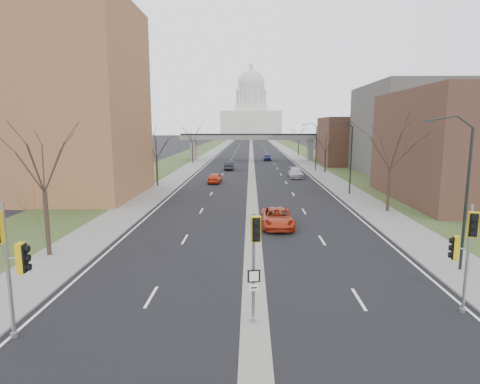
{
  "coord_description": "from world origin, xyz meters",
  "views": [
    {
      "loc": [
        -0.2,
        -16.2,
        8.2
      ],
      "look_at": [
        -0.89,
        9.8,
        3.91
      ],
      "focal_mm": 30.0,
      "sensor_mm": 36.0,
      "label": 1
    }
  ],
  "objects_px": {
    "signal_pole_right": "(465,244)",
    "car_right_near": "(277,218)",
    "car_left_far": "(229,166)",
    "signal_pole_left": "(9,252)",
    "car_left_near": "(215,178)",
    "car_right_mid": "(295,173)",
    "car_right_far": "(267,157)",
    "signal_pole_median": "(255,249)"
  },
  "relations": [
    {
      "from": "signal_pole_left",
      "to": "signal_pole_right",
      "type": "bearing_deg",
      "value": 2.53
    },
    {
      "from": "signal_pole_left",
      "to": "signal_pole_right",
      "type": "relative_size",
      "value": 1.11
    },
    {
      "from": "signal_pole_left",
      "to": "car_right_mid",
      "type": "height_order",
      "value": "signal_pole_left"
    },
    {
      "from": "car_left_far",
      "to": "car_right_near",
      "type": "height_order",
      "value": "car_left_far"
    },
    {
      "from": "car_left_far",
      "to": "signal_pole_right",
      "type": "bearing_deg",
      "value": 102.68
    },
    {
      "from": "signal_pole_right",
      "to": "car_right_near",
      "type": "height_order",
      "value": "signal_pole_right"
    },
    {
      "from": "signal_pole_left",
      "to": "car_right_near",
      "type": "xyz_separation_m",
      "value": [
        11.24,
        17.98,
        -2.78
      ]
    },
    {
      "from": "signal_pole_right",
      "to": "car_left_near",
      "type": "relative_size",
      "value": 1.11
    },
    {
      "from": "car_left_near",
      "to": "car_left_far",
      "type": "distance_m",
      "value": 17.87
    },
    {
      "from": "car_right_near",
      "to": "car_left_near",
      "type": "bearing_deg",
      "value": 105.48
    },
    {
      "from": "car_left_far",
      "to": "car_right_near",
      "type": "relative_size",
      "value": 0.87
    },
    {
      "from": "signal_pole_median",
      "to": "car_left_far",
      "type": "height_order",
      "value": "signal_pole_median"
    },
    {
      "from": "car_right_mid",
      "to": "signal_pole_median",
      "type": "bearing_deg",
      "value": -96.7
    },
    {
      "from": "signal_pole_right",
      "to": "car_left_far",
      "type": "xyz_separation_m",
      "value": [
        -13.26,
        58.7,
        -2.42
      ]
    },
    {
      "from": "signal_pole_left",
      "to": "car_left_near",
      "type": "bearing_deg",
      "value": 79.1
    },
    {
      "from": "signal_pole_right",
      "to": "car_left_far",
      "type": "distance_m",
      "value": 60.22
    },
    {
      "from": "signal_pole_median",
      "to": "car_left_near",
      "type": "xyz_separation_m",
      "value": [
        -5.36,
        42.15,
        -2.55
      ]
    },
    {
      "from": "signal_pole_right",
      "to": "car_left_near",
      "type": "height_order",
      "value": "signal_pole_right"
    },
    {
      "from": "signal_pole_right",
      "to": "car_left_far",
      "type": "relative_size",
      "value": 1.03
    },
    {
      "from": "car_left_far",
      "to": "car_right_mid",
      "type": "bearing_deg",
      "value": 134.54
    },
    {
      "from": "signal_pole_left",
      "to": "car_right_mid",
      "type": "bearing_deg",
      "value": 66.15
    },
    {
      "from": "signal_pole_left",
      "to": "car_right_near",
      "type": "height_order",
      "value": "signal_pole_left"
    },
    {
      "from": "car_left_far",
      "to": "car_right_far",
      "type": "xyz_separation_m",
      "value": [
        8.07,
        21.64,
        -0.02
      ]
    },
    {
      "from": "car_right_mid",
      "to": "car_right_near",
      "type": "bearing_deg",
      "value": -97.36
    },
    {
      "from": "car_right_near",
      "to": "signal_pole_right",
      "type": "bearing_deg",
      "value": -65.93
    },
    {
      "from": "car_right_near",
      "to": "signal_pole_left",
      "type": "bearing_deg",
      "value": -122.64
    },
    {
      "from": "signal_pole_median",
      "to": "car_right_far",
      "type": "bearing_deg",
      "value": 77.22
    },
    {
      "from": "car_right_mid",
      "to": "car_right_far",
      "type": "bearing_deg",
      "value": 97.0
    },
    {
      "from": "car_right_mid",
      "to": "car_right_far",
      "type": "height_order",
      "value": "car_right_mid"
    },
    {
      "from": "signal_pole_median",
      "to": "car_right_mid",
      "type": "xyz_separation_m",
      "value": [
        7.03,
        48.59,
        -2.51
      ]
    },
    {
      "from": "car_left_far",
      "to": "signal_pole_left",
      "type": "bearing_deg",
      "value": 85.28
    },
    {
      "from": "signal_pole_median",
      "to": "car_left_far",
      "type": "xyz_separation_m",
      "value": [
        -4.2,
        59.99,
        -2.51
      ]
    },
    {
      "from": "car_left_far",
      "to": "car_right_far",
      "type": "height_order",
      "value": "car_left_far"
    },
    {
      "from": "signal_pole_median",
      "to": "car_right_far",
      "type": "relative_size",
      "value": 1.05
    },
    {
      "from": "signal_pole_right",
      "to": "car_right_near",
      "type": "xyz_separation_m",
      "value": [
        -7.03,
        15.29,
        -2.44
      ]
    },
    {
      "from": "car_left_far",
      "to": "car_right_far",
      "type": "bearing_deg",
      "value": -110.49
    },
    {
      "from": "signal_pole_right",
      "to": "car_right_far",
      "type": "xyz_separation_m",
      "value": [
        -5.19,
        80.34,
        -2.43
      ]
    },
    {
      "from": "signal_pole_left",
      "to": "car_right_near",
      "type": "relative_size",
      "value": 0.99
    },
    {
      "from": "signal_pole_left",
      "to": "car_right_near",
      "type": "bearing_deg",
      "value": 52.15
    },
    {
      "from": "signal_pole_left",
      "to": "car_left_near",
      "type": "xyz_separation_m",
      "value": [
        3.86,
        43.55,
        -2.8
      ]
    },
    {
      "from": "signal_pole_left",
      "to": "signal_pole_right",
      "type": "distance_m",
      "value": 18.47
    },
    {
      "from": "signal_pole_median",
      "to": "car_left_far",
      "type": "relative_size",
      "value": 0.99
    }
  ]
}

